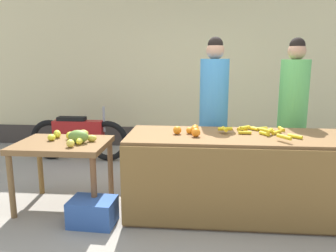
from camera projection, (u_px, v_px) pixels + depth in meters
ground_plane at (188, 211)px, 3.62m from camera, size 24.00×24.00×0.00m
market_wall_back at (194, 65)px, 6.03m from camera, size 8.65×0.23×3.07m
fruit_stall_counter at (236, 175)px, 3.48m from camera, size 2.24×0.85×0.85m
side_table_wooden at (63, 151)px, 3.62m from camera, size 0.96×0.74×0.73m
banana_bunch_pile at (259, 131)px, 3.48m from camera, size 0.80×0.66×0.07m
orange_pile at (190, 130)px, 3.43m from camera, size 0.28×0.35×0.09m
mango_papaya_pile at (75, 137)px, 3.59m from camera, size 0.57×0.57×0.14m
vendor_woman_blue_shirt at (214, 115)px, 4.06m from camera, size 0.34×0.34×1.86m
vendor_woman_green_shirt at (292, 115)px, 4.07m from camera, size 0.34×0.34×1.85m
parked_motorcycle at (79, 136)px, 5.36m from camera, size 1.60×0.18×0.88m
produce_crate at (93, 212)px, 3.30m from camera, size 0.46×0.34×0.26m
produce_sack at (143, 163)px, 4.44m from camera, size 0.44×0.46×0.52m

